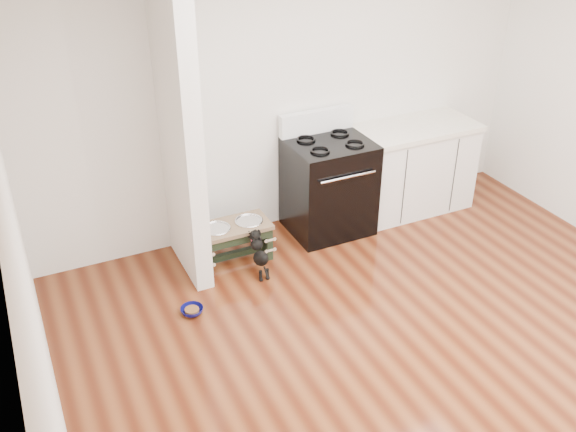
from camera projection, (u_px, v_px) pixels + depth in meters
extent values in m
plane|color=#471B0C|center=(440.00, 375.00, 4.60)|extent=(5.00, 5.00, 0.00)
plane|color=silver|center=(290.00, 90.00, 5.88)|extent=(5.00, 0.00, 5.00)
plane|color=silver|center=(38.00, 325.00, 2.99)|extent=(0.00, 5.00, 5.00)
cube|color=silver|center=(179.00, 126.00, 5.13)|extent=(0.15, 0.80, 2.70)
cube|color=black|center=(329.00, 187.00, 6.15)|extent=(0.76, 0.65, 0.92)
cube|color=black|center=(344.00, 206.00, 5.94)|extent=(0.58, 0.02, 0.50)
cylinder|color=silver|center=(348.00, 177.00, 5.74)|extent=(0.56, 0.02, 0.02)
cube|color=white|center=(317.00, 121.00, 6.08)|extent=(0.76, 0.08, 0.22)
torus|color=black|center=(320.00, 150.00, 5.74)|extent=(0.18, 0.18, 0.02)
torus|color=black|center=(355.00, 143.00, 5.87)|extent=(0.18, 0.18, 0.02)
torus|color=black|center=(306.00, 139.00, 5.96)|extent=(0.18, 0.18, 0.02)
torus|color=black|center=(340.00, 133.00, 6.09)|extent=(0.18, 0.18, 0.02)
cube|color=silver|center=(412.00, 169.00, 6.55)|extent=(1.20, 0.60, 0.86)
cube|color=beige|center=(416.00, 128.00, 6.32)|extent=(1.24, 0.64, 0.05)
cube|color=black|center=(423.00, 213.00, 6.53)|extent=(1.20, 0.06, 0.10)
cube|color=black|center=(203.00, 252.00, 5.70)|extent=(0.05, 0.32, 0.33)
cube|color=black|center=(263.00, 237.00, 5.92)|extent=(0.05, 0.32, 0.33)
cube|color=black|center=(239.00, 240.00, 5.64)|extent=(0.53, 0.03, 0.08)
cube|color=black|center=(234.00, 254.00, 5.87)|extent=(0.53, 0.05, 0.05)
cube|color=brown|center=(233.00, 227.00, 5.72)|extent=(0.67, 0.36, 0.04)
cylinder|color=silver|center=(216.00, 230.00, 5.66)|extent=(0.23, 0.23, 0.04)
cylinder|color=silver|center=(249.00, 223.00, 5.78)|extent=(0.23, 0.23, 0.04)
torus|color=silver|center=(216.00, 228.00, 5.65)|extent=(0.26, 0.26, 0.02)
torus|color=silver|center=(249.00, 221.00, 5.77)|extent=(0.26, 0.26, 0.02)
cylinder|color=black|center=(261.00, 276.00, 5.58)|extent=(0.03, 0.03, 0.10)
cylinder|color=black|center=(267.00, 274.00, 5.60)|extent=(0.03, 0.03, 0.10)
sphere|color=black|center=(261.00, 280.00, 5.59)|extent=(0.04, 0.04, 0.04)
sphere|color=black|center=(268.00, 278.00, 5.62)|extent=(0.04, 0.04, 0.04)
ellipsoid|color=black|center=(261.00, 258.00, 5.58)|extent=(0.12, 0.27, 0.24)
sphere|color=black|center=(257.00, 244.00, 5.60)|extent=(0.11, 0.11, 0.11)
sphere|color=black|center=(255.00, 235.00, 5.58)|extent=(0.09, 0.09, 0.09)
sphere|color=black|center=(249.00, 233.00, 5.62)|extent=(0.03, 0.03, 0.03)
sphere|color=black|center=(255.00, 231.00, 5.65)|extent=(0.03, 0.03, 0.03)
cylinder|color=black|center=(266.00, 272.00, 5.53)|extent=(0.02, 0.08, 0.09)
torus|color=#CE3C4E|center=(256.00, 240.00, 5.59)|extent=(0.09, 0.06, 0.08)
imported|color=#0B0C51|center=(192.00, 311.00, 5.19)|extent=(0.23, 0.23, 0.06)
cylinder|color=#563818|center=(192.00, 310.00, 5.19)|extent=(0.12, 0.12, 0.02)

